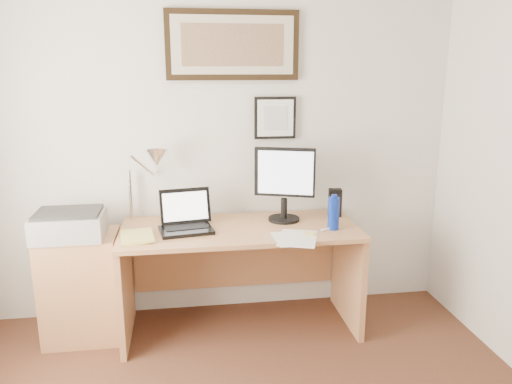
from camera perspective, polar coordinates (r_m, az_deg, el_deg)
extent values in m
cube|color=silver|center=(3.62, -4.97, 5.22)|extent=(3.50, 0.02, 2.50)
cube|color=#AF7649|center=(3.62, -19.25, -10.16)|extent=(0.50, 0.40, 0.73)
cylinder|color=#0B2694|center=(3.36, 8.85, -2.44)|extent=(0.08, 0.08, 0.22)
cylinder|color=#0B2694|center=(3.33, 8.93, -0.47)|extent=(0.04, 0.04, 0.02)
cube|color=black|center=(3.66, 9.01, -1.21)|extent=(0.10, 0.09, 0.20)
cube|color=white|center=(3.18, 4.80, -5.29)|extent=(0.33, 0.39, 0.00)
cube|color=white|center=(3.17, 3.94, -5.34)|extent=(0.22, 0.30, 0.00)
cube|color=#EBCF6F|center=(3.26, 6.11, -4.75)|extent=(0.10, 0.10, 0.01)
cylinder|color=white|center=(3.37, 8.46, -4.16)|extent=(0.14, 0.06, 0.02)
imported|color=#DBCC67|center=(3.26, -15.19, -5.11)|extent=(0.24, 0.30, 0.02)
cube|color=#AF7649|center=(3.39, -1.86, -4.30)|extent=(1.60, 0.70, 0.03)
cube|color=#AF7649|center=(3.53, -14.69, -10.53)|extent=(0.04, 0.65, 0.72)
cube|color=#AF7649|center=(3.69, 10.47, -9.21)|extent=(0.04, 0.65, 0.72)
cube|color=#AF7649|center=(3.80, -2.40, -6.82)|extent=(1.50, 0.03, 0.55)
cube|color=black|center=(3.32, -7.99, -4.33)|extent=(0.37, 0.29, 0.02)
cube|color=black|center=(3.35, -8.00, -3.95)|extent=(0.30, 0.17, 0.00)
cube|color=black|center=(3.41, -8.08, -1.58)|extent=(0.35, 0.13, 0.23)
cube|color=white|center=(3.41, -8.08, -1.62)|extent=(0.30, 0.10, 0.18)
cylinder|color=black|center=(3.54, 3.20, -3.09)|extent=(0.22, 0.22, 0.02)
cylinder|color=black|center=(3.52, 3.22, -1.84)|extent=(0.04, 0.04, 0.14)
cube|color=black|center=(3.45, 3.31, 2.27)|extent=(0.41, 0.17, 0.34)
cube|color=white|center=(3.43, 3.38, 2.20)|extent=(0.36, 0.13, 0.30)
cube|color=#A0A0A2|center=(3.44, -20.56, -3.63)|extent=(0.44, 0.34, 0.16)
cube|color=#2D2D2D|center=(3.42, -20.68, -2.19)|extent=(0.40, 0.30, 0.02)
cylinder|color=silver|center=(3.62, -14.15, -0.34)|extent=(0.02, 0.02, 0.36)
cylinder|color=silver|center=(3.50, -12.83, 2.96)|extent=(0.15, 0.23, 0.19)
cone|color=silver|center=(3.42, -11.29, 3.82)|extent=(0.16, 0.18, 0.15)
cube|color=black|center=(3.56, -2.68, 16.42)|extent=(0.92, 0.03, 0.47)
cube|color=beige|center=(3.55, -2.65, 16.43)|extent=(0.84, 0.01, 0.39)
cube|color=brown|center=(3.54, -2.64, 16.44)|extent=(0.70, 0.00, 0.28)
cube|color=black|center=(3.62, 2.19, 8.47)|extent=(0.30, 0.02, 0.30)
cube|color=white|center=(3.61, 2.23, 8.44)|extent=(0.26, 0.00, 0.26)
cube|color=silver|center=(3.60, 2.25, 8.44)|extent=(0.17, 0.00, 0.17)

